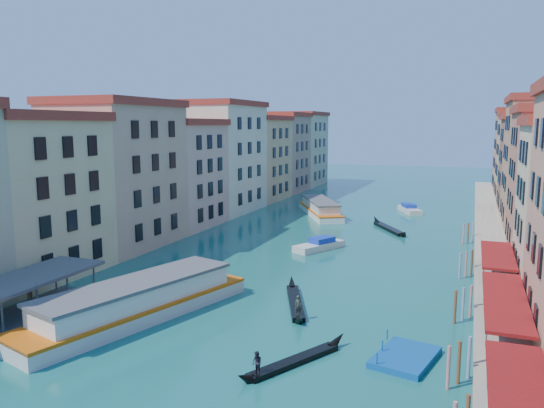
{
  "coord_description": "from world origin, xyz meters",
  "views": [
    {
      "loc": [
        19.31,
        -20.29,
        16.59
      ],
      "look_at": [
        -3.5,
        39.57,
        6.96
      ],
      "focal_mm": 35.0,
      "sensor_mm": 36.0,
      "label": 1
    }
  ],
  "objects": [
    {
      "name": "vaporetto_stop",
      "position": [
        -16.0,
        12.0,
        1.44
      ],
      "size": [
        5.4,
        16.4,
        3.65
      ],
      "color": "#565658",
      "rests_on": "ground"
    },
    {
      "name": "gondola_right",
      "position": [
        8.21,
        12.76,
        0.4
      ],
      "size": [
        5.7,
        9.6,
        2.1
      ],
      "rotation": [
        0.0,
        0.0,
        -0.5
      ],
      "color": "black",
      "rests_on": "ground"
    },
    {
      "name": "motorboat_far",
      "position": [
        8.32,
        82.39,
        0.62
      ],
      "size": [
        5.4,
        7.99,
        1.59
      ],
      "rotation": [
        0.0,
        0.0,
        0.43
      ],
      "color": "silver",
      "rests_on": "ground"
    },
    {
      "name": "gondola_far",
      "position": [
        7.14,
        63.6,
        0.38
      ],
      "size": [
        7.7,
        11.85,
        1.88
      ],
      "rotation": [
        0.0,
        0.0,
        0.54
      ],
      "color": "black",
      "rests_on": "ground"
    },
    {
      "name": "gondola_fore",
      "position": [
        4.5,
        24.65,
        0.41
      ],
      "size": [
        5.43,
        11.5,
        2.41
      ],
      "rotation": [
        0.0,
        0.0,
        0.39
      ],
      "color": "black",
      "rests_on": "ground"
    },
    {
      "name": "restaurant_awnings",
      "position": [
        22.19,
        23.0,
        2.99
      ],
      "size": [
        3.2,
        44.55,
        3.12
      ],
      "color": "maroon",
      "rests_on": "ground"
    },
    {
      "name": "motorboat_mid",
      "position": [
        0.57,
        46.83,
        0.63
      ],
      "size": [
        5.76,
        8.03,
        1.61
      ],
      "rotation": [
        0.0,
        0.0,
        -0.48
      ],
      "color": "silver",
      "rests_on": "ground"
    },
    {
      "name": "vaporetto_far",
      "position": [
        -6.88,
        73.46,
        1.28
      ],
      "size": [
        12.89,
        18.94,
        2.85
      ],
      "rotation": [
        0.0,
        0.0,
        0.49
      ],
      "color": "white",
      "rests_on": "ground"
    },
    {
      "name": "left_bank_palazzos",
      "position": [
        -26.0,
        64.68,
        9.71
      ],
      "size": [
        12.8,
        128.4,
        21.0
      ],
      "color": "tan",
      "rests_on": "ground"
    },
    {
      "name": "quay",
      "position": [
        22.0,
        65.0,
        0.5
      ],
      "size": [
        4.0,
        140.0,
        1.0
      ],
      "primitive_type": "cube",
      "color": "gray",
      "rests_on": "ground"
    },
    {
      "name": "vaporetto_near",
      "position": [
        -7.11,
        16.55,
        1.5
      ],
      "size": [
        11.21,
        22.87,
        3.32
      ],
      "rotation": [
        0.0,
        0.0,
        -0.29
      ],
      "color": "silver",
      "rests_on": "ground"
    },
    {
      "name": "blue_dock",
      "position": [
        15.5,
        16.32,
        0.23
      ],
      "size": [
        4.75,
        6.13,
        0.46
      ],
      "rotation": [
        0.0,
        0.0,
        -0.22
      ],
      "color": "#0B4C9A",
      "rests_on": "ground"
    },
    {
      "name": "mooring_poles_right",
      "position": [
        19.1,
        28.8,
        1.3
      ],
      "size": [
        1.44,
        54.24,
        3.2
      ],
      "color": "brown",
      "rests_on": "ground"
    }
  ]
}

